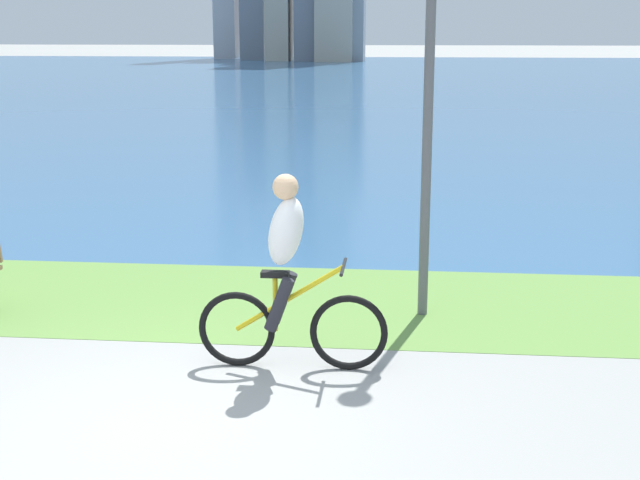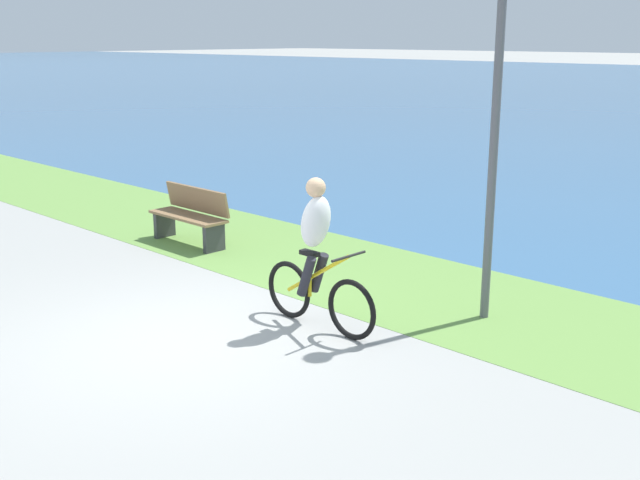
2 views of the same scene
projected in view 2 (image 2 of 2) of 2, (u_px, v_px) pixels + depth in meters
ground_plane at (181, 339)px, 8.37m from camera, size 300.00×300.00×0.00m
grass_strip_bayside at (371, 276)px, 10.57m from camera, size 120.00×2.76×0.01m
cyclist_lead at (317, 255)px, 8.51m from camera, size 1.66×0.52×1.72m
bench_near_path at (191, 216)px, 12.13m from camera, size 1.50×0.47×0.90m
lamppost_tall at (497, 96)px, 8.38m from camera, size 0.28×0.28×3.92m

